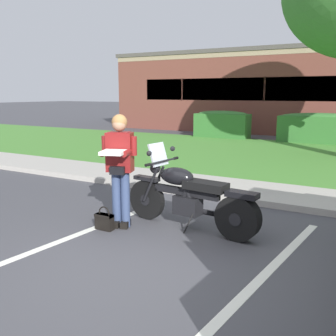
{
  "coord_description": "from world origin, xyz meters",
  "views": [
    {
      "loc": [
        2.38,
        -3.61,
        2.01
      ],
      "look_at": [
        -0.53,
        1.54,
        0.85
      ],
      "focal_mm": 41.09,
      "sensor_mm": 36.0,
      "label": 1
    }
  ],
  "objects_px": {
    "rider_person": "(120,162)",
    "hedge_left": "(222,124)",
    "motorcycle": "(194,198)",
    "handbag": "(104,220)",
    "hedge_center_left": "(322,128)"
  },
  "relations": [
    {
      "from": "hedge_left",
      "to": "hedge_center_left",
      "type": "xyz_separation_m",
      "value": [
        4.19,
        0.0,
        0.0
      ]
    },
    {
      "from": "motorcycle",
      "to": "hedge_left",
      "type": "height_order",
      "value": "motorcycle"
    },
    {
      "from": "motorcycle",
      "to": "handbag",
      "type": "height_order",
      "value": "motorcycle"
    },
    {
      "from": "hedge_center_left",
      "to": "rider_person",
      "type": "bearing_deg",
      "value": -95.86
    },
    {
      "from": "rider_person",
      "to": "handbag",
      "type": "height_order",
      "value": "rider_person"
    },
    {
      "from": "hedge_left",
      "to": "hedge_center_left",
      "type": "height_order",
      "value": "same"
    },
    {
      "from": "motorcycle",
      "to": "hedge_left",
      "type": "relative_size",
      "value": 0.93
    },
    {
      "from": "motorcycle",
      "to": "handbag",
      "type": "bearing_deg",
      "value": -150.22
    },
    {
      "from": "handbag",
      "to": "hedge_left",
      "type": "distance_m",
      "value": 12.26
    },
    {
      "from": "rider_person",
      "to": "handbag",
      "type": "distance_m",
      "value": 0.9
    },
    {
      "from": "rider_person",
      "to": "hedge_left",
      "type": "xyz_separation_m",
      "value": [
        -2.99,
        11.69,
        -0.36
      ]
    },
    {
      "from": "rider_person",
      "to": "motorcycle",
      "type": "bearing_deg",
      "value": 23.12
    },
    {
      "from": "motorcycle",
      "to": "handbag",
      "type": "xyz_separation_m",
      "value": [
        -1.15,
        -0.66,
        -0.34
      ]
    },
    {
      "from": "rider_person",
      "to": "hedge_center_left",
      "type": "distance_m",
      "value": 11.75
    },
    {
      "from": "handbag",
      "to": "hedge_left",
      "type": "bearing_deg",
      "value": 103.48
    }
  ]
}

